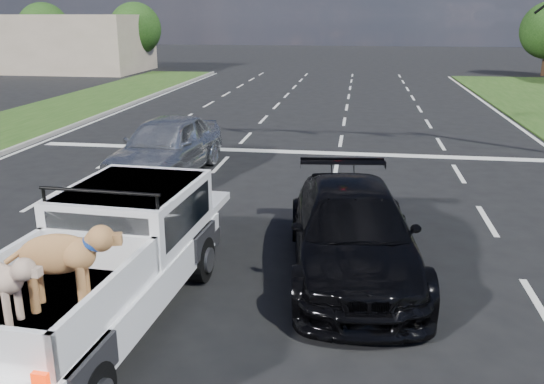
{
  "coord_description": "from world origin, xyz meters",
  "views": [
    {
      "loc": [
        2.34,
        -8.53,
        4.34
      ],
      "look_at": [
        0.74,
        2.0,
        1.07
      ],
      "focal_mm": 38.0,
      "sensor_mm": 36.0,
      "label": 1
    }
  ],
  "objects_px": {
    "black_coupe": "(352,232)",
    "silver_sedan": "(166,146)",
    "traffic_signal": "(528,2)",
    "pickup_truck": "(103,262)"
  },
  "relations": [
    {
      "from": "pickup_truck",
      "to": "silver_sedan",
      "type": "height_order",
      "value": "pickup_truck"
    },
    {
      "from": "silver_sedan",
      "to": "traffic_signal",
      "type": "bearing_deg",
      "value": 26.14
    },
    {
      "from": "pickup_truck",
      "to": "black_coupe",
      "type": "height_order",
      "value": "pickup_truck"
    },
    {
      "from": "pickup_truck",
      "to": "silver_sedan",
      "type": "xyz_separation_m",
      "value": [
        -1.77,
        8.05,
        -0.12
      ]
    },
    {
      "from": "traffic_signal",
      "to": "black_coupe",
      "type": "distance_m",
      "value": 11.49
    },
    {
      "from": "traffic_signal",
      "to": "black_coupe",
      "type": "xyz_separation_m",
      "value": [
        -4.88,
        -9.62,
        -3.97
      ]
    },
    {
      "from": "pickup_truck",
      "to": "black_coupe",
      "type": "bearing_deg",
      "value": 36.04
    },
    {
      "from": "pickup_truck",
      "to": "silver_sedan",
      "type": "relative_size",
      "value": 1.12
    },
    {
      "from": "black_coupe",
      "to": "silver_sedan",
      "type": "bearing_deg",
      "value": 126.03
    },
    {
      "from": "silver_sedan",
      "to": "black_coupe",
      "type": "bearing_deg",
      "value": -42.1
    }
  ]
}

